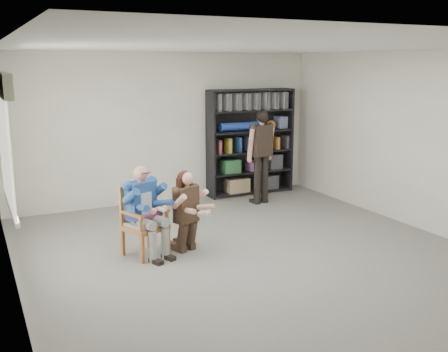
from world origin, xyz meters
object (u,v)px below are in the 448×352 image
kneeling_woman (188,212)px  standing_man (261,158)px  seated_man (145,211)px  bookshelf (250,142)px  armchair (145,221)px

kneeling_woman → standing_man: 2.89m
seated_man → kneeling_woman: 0.59m
seated_man → standing_man: 3.29m
kneeling_woman → bookshelf: 3.59m
armchair → kneeling_woman: 0.60m
armchair → kneeling_woman: kneeling_woman is taller
armchair → seated_man: seated_man is taller
armchair → bookshelf: size_ratio=0.46×
seated_man → kneeling_woman: (0.58, -0.12, -0.05)m
armchair → standing_man: (2.81, 1.71, 0.39)m
seated_man → bookshelf: (3.00, 2.49, 0.42)m
armchair → kneeling_woman: size_ratio=0.84×
seated_man → kneeling_woman: size_ratio=1.09×
seated_man → kneeling_woman: bearing=-32.4°
armchair → bookshelf: bearing=18.9°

